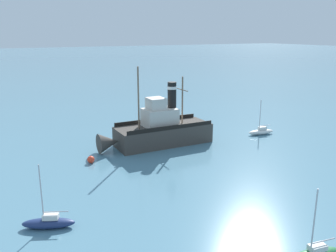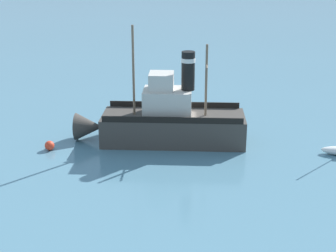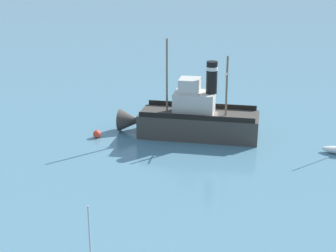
# 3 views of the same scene
# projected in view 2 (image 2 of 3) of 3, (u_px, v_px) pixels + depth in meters

# --- Properties ---
(ground_plane) EXTENTS (600.00, 600.00, 0.00)m
(ground_plane) POSITION_uv_depth(u_px,v_px,m) (181.00, 143.00, 43.86)
(ground_plane) COLOR teal
(old_tugboat) EXTENTS (4.59, 14.44, 9.90)m
(old_tugboat) POSITION_uv_depth(u_px,v_px,m) (166.00, 121.00, 43.55)
(old_tugboat) COLOR #423D38
(old_tugboat) RESTS_ON ground
(mooring_buoy) EXTENTS (0.79, 0.79, 0.79)m
(mooring_buoy) POSITION_uv_depth(u_px,v_px,m) (50.00, 146.00, 42.11)
(mooring_buoy) COLOR red
(mooring_buoy) RESTS_ON ground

